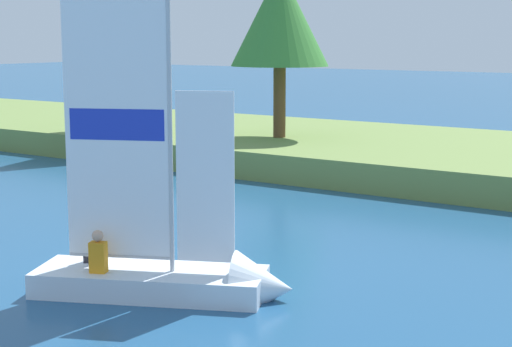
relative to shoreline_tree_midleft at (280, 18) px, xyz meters
The scene contains 3 objects.
shore_bank 5.81m from the shoreline_tree_midleft, 23.68° to the left, with size 80.00×10.52×0.89m, color olive.
shoreline_tree_midleft is the anchor object (origin of this frame).
sailboat 16.39m from the shoreline_tree_midleft, 62.93° to the right, with size 4.65×3.07×5.82m.
Camera 1 is at (12.75, -3.21, 4.44)m, focal length 58.00 mm.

